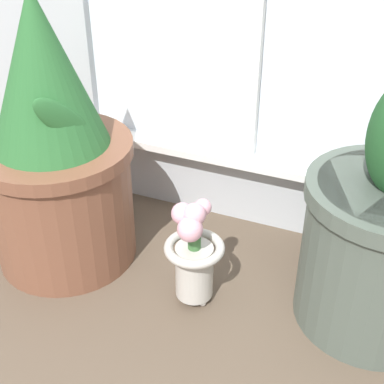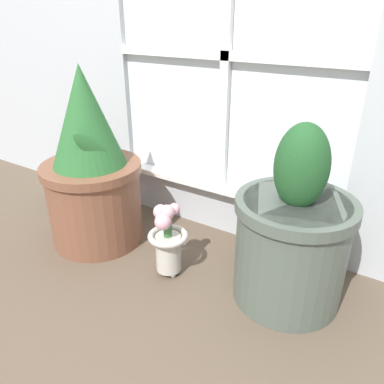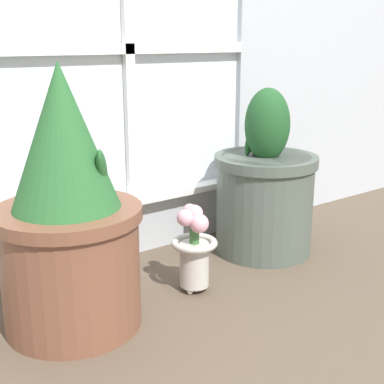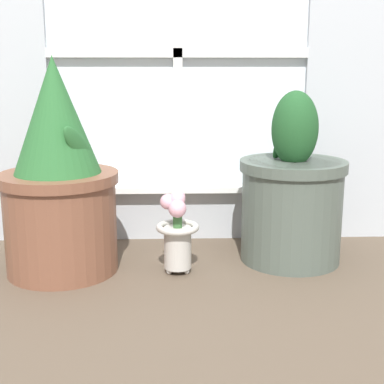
% 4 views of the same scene
% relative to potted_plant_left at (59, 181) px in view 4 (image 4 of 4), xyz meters
% --- Properties ---
extents(ground_plane, '(10.00, 10.00, 0.00)m').
position_rel_potted_plant_left_xyz_m(ground_plane, '(0.41, -0.15, -0.32)').
color(ground_plane, brown).
extents(potted_plant_left, '(0.41, 0.41, 0.74)m').
position_rel_potted_plant_left_xyz_m(potted_plant_left, '(0.00, 0.00, 0.00)').
color(potted_plant_left, brown).
rests_on(potted_plant_left, ground_plane).
extents(potted_plant_right, '(0.38, 0.38, 0.62)m').
position_rel_potted_plant_left_xyz_m(potted_plant_right, '(0.82, 0.08, -0.08)').
color(potted_plant_right, '#4C564C').
rests_on(potted_plant_right, ground_plane).
extents(flower_vase, '(0.15, 0.15, 0.29)m').
position_rel_potted_plant_left_xyz_m(flower_vase, '(0.40, -0.04, -0.17)').
color(flower_vase, '#BCB7AD').
rests_on(flower_vase, ground_plane).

